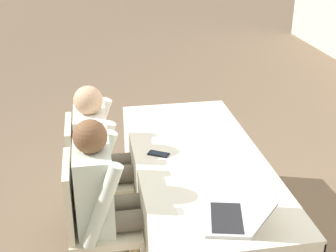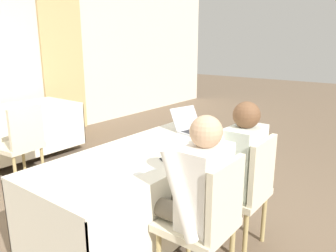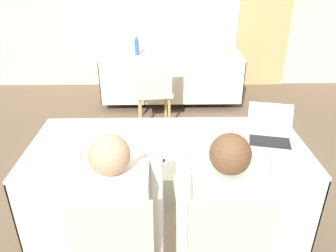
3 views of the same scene
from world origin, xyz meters
The scene contains 11 objects.
ground_plane centered at (0.00, 0.00, 0.00)m, with size 24.00×24.00×0.00m, color brown.
conference_table_near centered at (0.00, 0.00, 0.56)m, with size 1.96×0.87×0.73m.
laptop centered at (0.74, 0.03, 0.77)m, with size 0.39×0.42×0.22m.
cell_phone centered at (-0.08, -0.27, 0.73)m, with size 0.13×0.16×0.01m.
paper_beside_laptop centered at (-0.30, -0.13, 0.73)m, with size 0.29×0.34×0.00m.
paper_centre_table centered at (0.66, -0.12, 0.73)m, with size 0.22×0.30×0.00m.
paper_left_edge centered at (0.10, 0.19, 0.73)m, with size 0.26×0.33×0.00m.
chair_near_left centered at (-0.28, -0.74, 0.51)m, with size 0.44×0.44×0.92m.
chair_near_right centered at (0.28, -0.74, 0.51)m, with size 0.44×0.44×0.92m.
person_checkered_shirt centered at (-0.28, -0.64, 0.67)m, with size 0.50×0.52×1.18m.
person_white_shirt centered at (0.28, -0.64, 0.67)m, with size 0.50×0.52×1.18m.
Camera 1 is at (2.71, -0.69, 2.25)m, focal length 50.00 mm.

